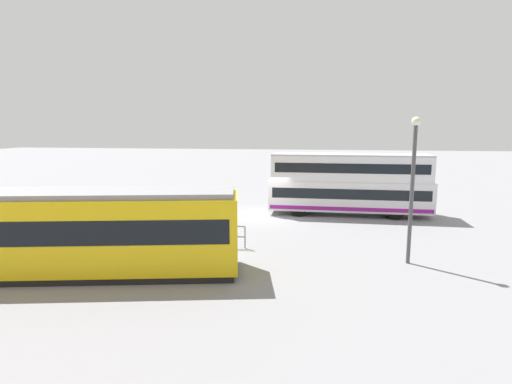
# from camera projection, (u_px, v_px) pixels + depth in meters

# --- Properties ---
(ground_plane) EXTENTS (160.00, 160.00, 0.00)m
(ground_plane) POSITION_uv_depth(u_px,v_px,m) (269.00, 217.00, 25.73)
(ground_plane) COLOR gray
(double_decker_bus) EXTENTS (10.19, 2.72, 3.93)m
(double_decker_bus) POSITION_uv_depth(u_px,v_px,m) (349.00, 184.00, 26.36)
(double_decker_bus) COLOR white
(double_decker_bus) RESTS_ON ground
(tram_yellow) EXTENTS (14.41, 5.26, 3.27)m
(tram_yellow) POSITION_uv_depth(u_px,v_px,m) (50.00, 232.00, 15.48)
(tram_yellow) COLOR yellow
(tram_yellow) RESTS_ON ground
(pedestrian_near_railing) EXTENTS (0.42, 0.42, 1.69)m
(pedestrian_near_railing) POSITION_uv_depth(u_px,v_px,m) (161.00, 225.00, 19.59)
(pedestrian_near_railing) COLOR black
(pedestrian_near_railing) RESTS_ON ground
(pedestrian_crossing) EXTENTS (0.41, 0.41, 1.76)m
(pedestrian_crossing) POSITION_uv_depth(u_px,v_px,m) (192.00, 245.00, 16.18)
(pedestrian_crossing) COLOR #33384C
(pedestrian_crossing) RESTS_ON ground
(pedestrian_railing) EXTENTS (6.41, 0.18, 1.08)m
(pedestrian_railing) POSITION_uv_depth(u_px,v_px,m) (180.00, 230.00, 19.58)
(pedestrian_railing) COLOR gray
(pedestrian_railing) RESTS_ON ground
(info_sign) EXTENTS (1.10, 0.15, 2.53)m
(info_sign) POSITION_uv_depth(u_px,v_px,m) (88.00, 207.00, 20.12)
(info_sign) COLOR slate
(info_sign) RESTS_ON ground
(street_lamp) EXTENTS (0.36, 0.36, 6.03)m
(street_lamp) POSITION_uv_depth(u_px,v_px,m) (413.00, 178.00, 16.54)
(street_lamp) COLOR #4C4C51
(street_lamp) RESTS_ON ground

